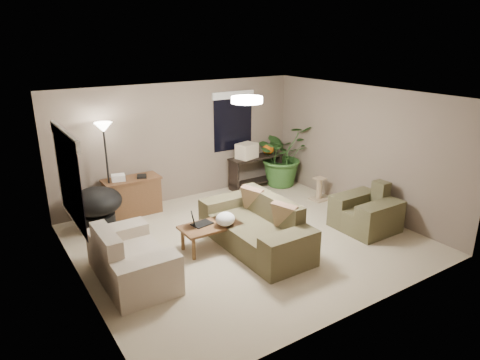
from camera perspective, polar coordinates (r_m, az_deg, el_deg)
room_shell at (r=7.10m, az=0.88°, el=1.09°), size 5.50×5.50×5.50m
main_sofa at (r=7.25m, az=2.20°, el=-6.67°), size 0.95×2.20×0.85m
throw_pillows at (r=7.24m, az=3.89°, el=-3.65°), size 0.35×1.40×0.47m
loveseat at (r=6.51m, az=-14.44°, el=-10.44°), size 0.90×1.60×0.85m
armchair at (r=8.21m, az=16.46°, el=-4.31°), size 0.95×1.00×0.85m
coffee_table at (r=7.17m, az=-3.96°, el=-6.45°), size 1.00×0.55×0.42m
laptop at (r=7.13m, az=-5.56°, el=-5.58°), size 0.42×0.28×0.24m
plastic_bag at (r=7.07m, az=-1.98°, el=-5.22°), size 0.37×0.35×0.23m
desk at (r=8.74m, az=-14.12°, el=-2.10°), size 1.10×0.50×0.75m
desk_papers at (r=8.55m, az=-15.30°, el=0.34°), size 0.72×0.31×0.12m
console_table at (r=9.97m, az=2.09°, el=1.43°), size 1.30×0.40×0.75m
pumpkin at (r=10.05m, az=3.76°, el=4.07°), size 0.30×0.30×0.22m
cardboard_box at (r=9.69m, az=0.91°, el=3.91°), size 0.52×0.44×0.34m
papasan_chair at (r=8.20m, az=-18.50°, el=-3.27°), size 0.90×0.90×0.80m
floor_lamp at (r=8.22m, az=-17.62°, el=5.18°), size 0.32×0.32×1.91m
ceiling_fixture at (r=6.84m, az=0.93°, el=10.64°), size 0.50×0.50×0.10m
houseplant at (r=10.15m, az=5.68°, el=2.50°), size 1.33×1.47×1.15m
cat_scratching_post at (r=9.41m, az=10.49°, el=-1.37°), size 0.32×0.32×0.50m
window_left at (r=6.22m, az=-22.12°, el=2.23°), size 0.05×1.56×1.33m
window_back at (r=9.69m, az=-0.91°, el=9.16°), size 1.06×0.05×1.33m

